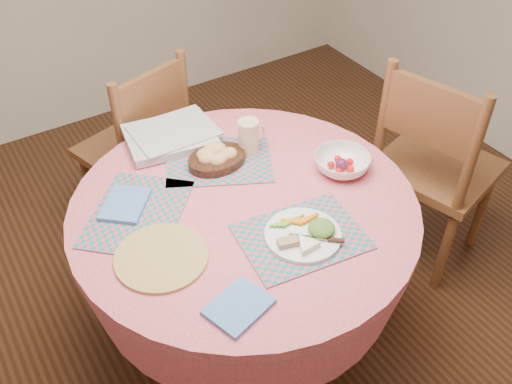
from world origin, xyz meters
TOP-DOWN VIEW (x-y plane):
  - ground at (0.00, 0.00)m, footprint 4.00×4.00m
  - dining_table at (0.00, 0.00)m, footprint 1.24×1.24m
  - chair_right at (0.95, -0.03)m, footprint 0.58×0.59m
  - chair_back at (-0.06, 0.85)m, footprint 0.55×0.54m
  - placemat_front at (0.07, -0.24)m, footprint 0.44×0.35m
  - placemat_left at (-0.34, 0.15)m, footprint 0.49×0.50m
  - placemat_back at (0.05, 0.26)m, footprint 0.49×0.45m
  - wicker_trivet at (-0.36, -0.08)m, footprint 0.30×0.30m
  - napkin_near at (-0.25, -0.38)m, footprint 0.21×0.19m
  - napkin_far at (-0.36, 0.21)m, footprint 0.22×0.23m
  - dinner_plate at (0.08, -0.26)m, footprint 0.25×0.25m
  - bread_bowl at (0.03, 0.25)m, footprint 0.23×0.23m
  - latte_mug at (0.18, 0.25)m, footprint 0.12×0.08m
  - fruit_bowl at (0.41, -0.04)m, footprint 0.26×0.26m
  - newspaper_stack at (-0.05, 0.48)m, footprint 0.38×0.32m

SIDE VIEW (x-z plane):
  - ground at x=0.00m, z-range 0.00..0.00m
  - chair_back at x=-0.06m, z-range 0.02..0.99m
  - chair_right at x=0.95m, z-range 0.02..1.07m
  - dining_table at x=0.00m, z-range 0.18..0.93m
  - placemat_front at x=0.07m, z-range 0.75..0.76m
  - placemat_left at x=-0.34m, z-range 0.75..0.76m
  - placemat_back at x=0.05m, z-range 0.75..0.76m
  - wicker_trivet at x=-0.36m, z-range 0.75..0.76m
  - napkin_near at x=-0.25m, z-range 0.75..0.76m
  - napkin_far at x=-0.36m, z-range 0.76..0.77m
  - dinner_plate at x=0.08m, z-range 0.75..0.80m
  - newspaper_stack at x=-0.05m, z-range 0.76..0.80m
  - fruit_bowl at x=0.41m, z-range 0.75..0.81m
  - bread_bowl at x=0.03m, z-range 0.75..0.83m
  - latte_mug at x=0.18m, z-range 0.76..0.89m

